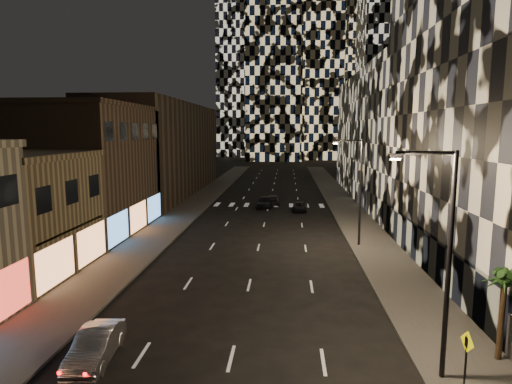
# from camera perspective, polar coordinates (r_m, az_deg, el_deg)

# --- Properties ---
(sidewalk_left) EXTENTS (4.00, 120.00, 0.15)m
(sidewalk_left) POSITION_cam_1_polar(r_m,az_deg,el_deg) (58.49, -8.11, -1.54)
(sidewalk_left) COLOR #47443F
(sidewalk_left) RESTS_ON ground
(sidewalk_right) EXTENTS (4.00, 120.00, 0.15)m
(sidewalk_right) POSITION_cam_1_polar(r_m,az_deg,el_deg) (57.68, 11.71, -1.77)
(sidewalk_right) COLOR #47443F
(sidewalk_right) RESTS_ON ground
(curb_left) EXTENTS (0.20, 120.00, 0.15)m
(curb_left) POSITION_cam_1_polar(r_m,az_deg,el_deg) (58.09, -6.08, -1.57)
(curb_left) COLOR #4C4C47
(curb_left) RESTS_ON ground
(curb_right) EXTENTS (0.20, 120.00, 0.15)m
(curb_right) POSITION_cam_1_polar(r_m,az_deg,el_deg) (57.44, 9.63, -1.75)
(curb_right) COLOR #4C4C47
(curb_right) RESTS_ON ground
(retail_tan) EXTENTS (10.00, 10.00, 8.00)m
(retail_tan) POSITION_cam_1_polar(r_m,az_deg,el_deg) (34.00, -30.68, -2.91)
(retail_tan) COLOR #776647
(retail_tan) RESTS_ON ground
(retail_brown) EXTENTS (10.00, 15.00, 12.00)m
(retail_brown) POSITION_cam_1_polar(r_m,az_deg,el_deg) (44.45, -21.70, 2.61)
(retail_brown) COLOR #453527
(retail_brown) RESTS_ON ground
(retail_filler_left) EXTENTS (10.00, 40.00, 14.00)m
(retail_filler_left) POSITION_cam_1_polar(r_m,az_deg,el_deg) (69.16, -12.17, 5.62)
(retail_filler_left) COLOR #453527
(retail_filler_left) RESTS_ON ground
(midrise_base) EXTENTS (0.60, 25.00, 3.00)m
(midrise_base) POSITION_cam_1_polar(r_m,az_deg,el_deg) (33.46, 21.46, -6.88)
(midrise_base) COLOR #383838
(midrise_base) RESTS_ON ground
(midrise_filler_right) EXTENTS (16.00, 40.00, 18.00)m
(midrise_filler_right) POSITION_cam_1_polar(r_m,az_deg,el_deg) (65.75, 19.87, 6.94)
(midrise_filler_right) COLOR #232326
(midrise_filler_right) RESTS_ON ground
(tower_center_low) EXTENTS (18.00, 18.00, 95.00)m
(tower_center_low) POSITION_cam_1_polar(r_m,az_deg,el_deg) (151.16, 2.56, 22.58)
(tower_center_low) COLOR black
(tower_center_low) RESTS_ON ground
(streetlight_near) EXTENTS (2.55, 0.25, 9.00)m
(streetlight_near) POSITION_cam_1_polar(r_m,az_deg,el_deg) (17.98, 23.70, -7.06)
(streetlight_near) COLOR black
(streetlight_near) RESTS_ON sidewalk_right
(streetlight_far) EXTENTS (2.55, 0.25, 9.00)m
(streetlight_far) POSITION_cam_1_polar(r_m,az_deg,el_deg) (37.10, 13.43, 0.97)
(streetlight_far) COLOR black
(streetlight_far) RESTS_ON sidewalk_right
(car_silver_parked) EXTENTS (1.79, 4.27, 1.37)m
(car_silver_parked) POSITION_cam_1_polar(r_m,az_deg,el_deg) (20.74, -20.61, -18.63)
(car_silver_parked) COLOR #9C9CA1
(car_silver_parked) RESTS_ON ground
(car_dark_midlane) EXTENTS (2.13, 4.50, 1.49)m
(car_dark_midlane) POSITION_cam_1_polar(r_m,az_deg,el_deg) (55.34, 1.14, -1.31)
(car_dark_midlane) COLOR black
(car_dark_midlane) RESTS_ON ground
(car_dark_oncoming) EXTENTS (1.92, 4.53, 1.30)m
(car_dark_oncoming) POSITION_cam_1_polar(r_m,az_deg,el_deg) (57.37, 2.24, -1.07)
(car_dark_oncoming) COLOR black
(car_dark_oncoming) RESTS_ON ground
(car_dark_rightlane) EXTENTS (2.04, 3.97, 1.07)m
(car_dark_rightlane) POSITION_cam_1_polar(r_m,az_deg,el_deg) (53.20, 5.86, -1.96)
(car_dark_rightlane) COLOR black
(car_dark_rightlane) RESTS_ON ground
(ped_sign) EXTENTS (0.16, 0.82, 2.47)m
(ped_sign) POSITION_cam_1_polar(r_m,az_deg,el_deg) (18.43, 26.25, -18.61)
(ped_sign) COLOR black
(ped_sign) RESTS_ON sidewalk_right
(palm_tree) EXTENTS (2.04, 2.00, 3.99)m
(palm_tree) POSITION_cam_1_polar(r_m,az_deg,el_deg) (21.08, 30.19, -10.70)
(palm_tree) COLOR #47331E
(palm_tree) RESTS_ON sidewalk_right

